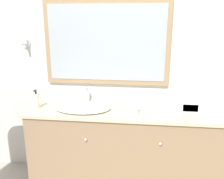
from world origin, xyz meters
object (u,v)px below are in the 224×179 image
Objects in this scene: sink_basin at (83,107)px; soap_bottle at (36,101)px; picture_frame at (134,108)px; appliance_box at (189,106)px.

soap_bottle reaches higher than sink_basin.
picture_frame is (0.50, -0.07, 0.04)m from sink_basin.
picture_frame is at bearing -2.08° from soap_bottle.
soap_bottle is 0.95m from picture_frame.
sink_basin reaches higher than picture_frame.
soap_bottle reaches higher than picture_frame.
soap_bottle is 1.48m from appliance_box.
soap_bottle is (-0.45, -0.04, 0.06)m from sink_basin.
sink_basin is at bearing -176.50° from appliance_box.
appliance_box is (1.48, 0.10, -0.03)m from soap_bottle.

